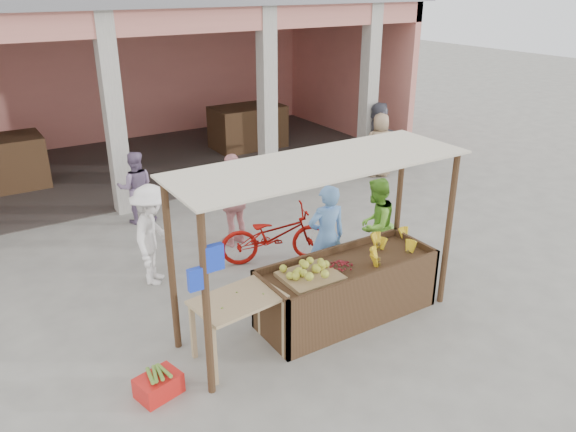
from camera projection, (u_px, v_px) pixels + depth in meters
ground at (318, 326)px, 7.93m from camera, size 60.00×60.00×0.00m
market_building at (115, 58)px, 13.85m from camera, size 14.40×6.40×4.20m
fruit_stall at (347, 291)px, 8.02m from camera, size 2.60×0.95×0.80m
stall_awning at (317, 194)px, 7.19m from camera, size 4.09×1.35×2.39m
banana_heap at (391, 246)px, 8.25m from camera, size 1.04×0.57×0.19m
melon_tray at (310, 272)px, 7.51m from camera, size 0.76×0.66×0.20m
berry_heap at (339, 265)px, 7.77m from camera, size 0.42×0.34×0.13m
side_table at (238, 308)px, 6.98m from camera, size 1.17×0.85×0.88m
papaya_pile at (237, 291)px, 6.89m from camera, size 0.74×0.42×0.21m
red_crate at (159, 385)px, 6.57m from camera, size 0.57×0.47×0.26m
plantain_bundle at (157, 374)px, 6.50m from camera, size 0.38×0.27×0.08m
produce_sacks at (273, 172)px, 13.20m from camera, size 1.07×0.80×0.65m
vendor_blue at (327, 234)px, 8.60m from camera, size 0.76×0.61×1.82m
vendor_green at (375, 223)px, 9.17m from camera, size 0.93×0.75×1.68m
motorcycle at (275, 234)px, 9.55m from camera, size 1.32×2.07×1.02m
shopper_a at (152, 231)px, 8.74m from camera, size 1.12×1.26×1.78m
shopper_b at (234, 197)px, 10.03m from camera, size 1.18×0.80×1.83m
shopper_c at (380, 142)px, 13.60m from camera, size 0.99×0.86×1.73m
shopper_d at (379, 132)px, 14.50m from camera, size 0.95×1.69×1.72m
shopper_f at (135, 184)px, 11.01m from camera, size 0.88×0.66×1.60m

